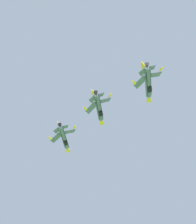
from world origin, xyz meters
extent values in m
cylinder|color=#4C5666|center=(-23.92, 121.23, 92.44)|extent=(2.28, 12.07, 1.70)
cube|color=#232833|center=(-23.72, 121.22, 92.02)|extent=(1.96, 10.14, 0.98)
cone|color=yellow|center=(-23.58, 128.38, 92.44)|extent=(1.68, 2.47, 1.56)
cone|color=black|center=(-24.25, 114.49, 92.44)|extent=(1.44, 1.66, 1.36)
ellipsoid|color=#192333|center=(-24.07, 123.88, 93.01)|extent=(1.62, 3.27, 1.47)
cube|color=black|center=(-23.47, 123.38, 91.71)|extent=(1.46, 2.26, 1.23)
cube|color=#4C5666|center=(-26.32, 119.63, 91.24)|extent=(4.31, 3.62, 1.98)
cube|color=yellow|center=(-28.27, 118.61, 90.34)|extent=(1.34, 1.68, 0.46)
cube|color=#4C5666|center=(-21.61, 119.40, 93.48)|extent=(4.32, 3.37, 1.98)
cube|color=yellow|center=(-19.77, 118.20, 94.38)|extent=(1.23, 1.70, 0.46)
cube|color=#4C5666|center=(-25.54, 116.21, 91.78)|extent=(2.58, 2.40, 1.09)
cube|color=#4C5666|center=(-22.79, 116.07, 93.09)|extent=(2.50, 2.28, 1.09)
cube|color=yellow|center=(-24.93, 116.48, 94.07)|extent=(1.42, 2.66, 2.43)
cylinder|color=#4C5666|center=(-10.20, 106.29, 92.76)|extent=(2.28, 12.07, 1.70)
cube|color=#232833|center=(-9.96, 106.28, 92.36)|extent=(1.93, 10.14, 1.09)
cone|color=yellow|center=(-9.86, 113.44, 92.76)|extent=(1.68, 2.47, 1.56)
cone|color=black|center=(-10.52, 99.55, 92.76)|extent=(1.44, 1.66, 1.36)
ellipsoid|color=#192333|center=(-10.40, 108.95, 93.31)|extent=(1.66, 3.27, 1.51)
cube|color=black|center=(-9.68, 108.43, 92.07)|extent=(1.48, 2.26, 1.29)
cube|color=#4C5666|center=(-12.48, 104.69, 91.35)|extent=(4.16, 3.53, 2.33)
cube|color=yellow|center=(-14.33, 103.66, 90.27)|extent=(1.34, 1.68, 0.49)
cube|color=#4C5666|center=(-8.00, 104.47, 94.03)|extent=(4.16, 3.30, 2.33)
cube|color=yellow|center=(-6.26, 103.27, 95.11)|extent=(1.23, 1.70, 0.49)
cube|color=#4C5666|center=(-11.75, 101.26, 91.98)|extent=(2.50, 2.37, 1.27)
cube|color=#4C5666|center=(-9.14, 101.14, 93.55)|extent=(2.42, 2.25, 1.27)
cube|color=yellow|center=(-11.36, 101.54, 94.32)|extent=(1.63, 2.67, 2.33)
cylinder|color=#4C5666|center=(5.62, 92.84, 90.02)|extent=(2.28, 12.07, 1.70)
cube|color=#232833|center=(5.84, 92.83, 89.61)|extent=(1.95, 10.14, 1.03)
cone|color=yellow|center=(5.96, 99.98, 90.02)|extent=(1.68, 2.47, 1.56)
cone|color=black|center=(5.29, 86.10, 90.02)|extent=(1.44, 1.66, 1.36)
ellipsoid|color=#192333|center=(5.44, 95.49, 90.58)|extent=(1.64, 3.27, 1.49)
cube|color=black|center=(6.10, 94.98, 89.31)|extent=(1.47, 2.26, 1.26)
cube|color=#4C5666|center=(3.27, 91.23, 88.71)|extent=(4.24, 3.58, 2.15)
cube|color=yellow|center=(1.37, 90.21, 87.72)|extent=(1.34, 1.68, 0.48)
cube|color=#4C5666|center=(7.87, 91.01, 91.17)|extent=(4.25, 3.34, 2.15)
cube|color=yellow|center=(9.67, 89.81, 92.16)|extent=(1.23, 1.70, 0.48)
cube|color=#4C5666|center=(4.03, 87.81, 89.30)|extent=(2.54, 2.39, 1.18)
cube|color=#4C5666|center=(6.71, 87.68, 90.74)|extent=(2.46, 2.27, 1.18)
cube|color=yellow|center=(4.53, 88.09, 91.61)|extent=(1.52, 2.66, 2.39)
camera|label=1|loc=(-1.98, 1.57, 1.88)|focal=67.74mm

